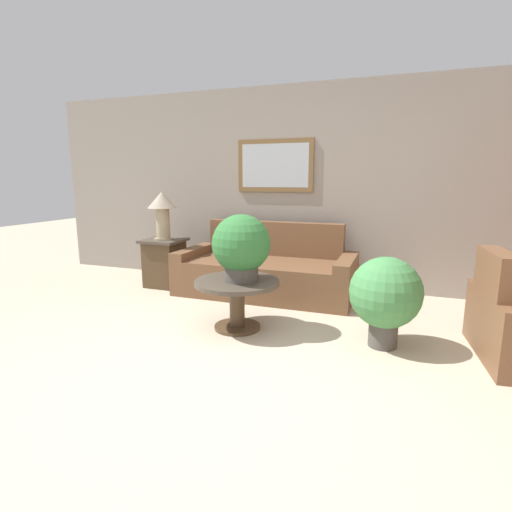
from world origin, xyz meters
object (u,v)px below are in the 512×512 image
object	(u,v)px
coffee_table	(237,294)
table_lamp	(162,208)
potted_plant_floor	(385,295)
potted_plant_on_table	(241,246)
side_table	(165,262)
couch_main	(266,272)

from	to	relation	value
coffee_table	table_lamp	xyz separation A→B (m)	(-1.51, 1.11, 0.70)
table_lamp	potted_plant_floor	size ratio (longest dim) A/B	0.79
coffee_table	potted_plant_on_table	size ratio (longest dim) A/B	1.29
potted_plant_on_table	side_table	bearing A→B (deg)	144.72
side_table	table_lamp	bearing A→B (deg)	0.00
couch_main	side_table	distance (m)	1.40
couch_main	potted_plant_on_table	world-z (taller)	potted_plant_on_table
side_table	couch_main	bearing A→B (deg)	4.77
side_table	potted_plant_on_table	world-z (taller)	potted_plant_on_table
table_lamp	potted_plant_floor	world-z (taller)	table_lamp
side_table	coffee_table	bearing A→B (deg)	-36.19
table_lamp	side_table	bearing A→B (deg)	0.00
side_table	table_lamp	world-z (taller)	table_lamp
potted_plant_on_table	potted_plant_floor	bearing A→B (deg)	1.91
couch_main	coffee_table	world-z (taller)	couch_main
coffee_table	potted_plant_floor	xyz separation A→B (m)	(1.34, 0.05, 0.11)
side_table	potted_plant_floor	bearing A→B (deg)	-20.39
couch_main	table_lamp	size ratio (longest dim) A/B	3.47
couch_main	potted_plant_on_table	xyz separation A→B (m)	(0.17, -1.22, 0.53)
side_table	potted_plant_floor	size ratio (longest dim) A/B	0.81
couch_main	potted_plant_on_table	bearing A→B (deg)	-82.29
coffee_table	table_lamp	distance (m)	2.00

